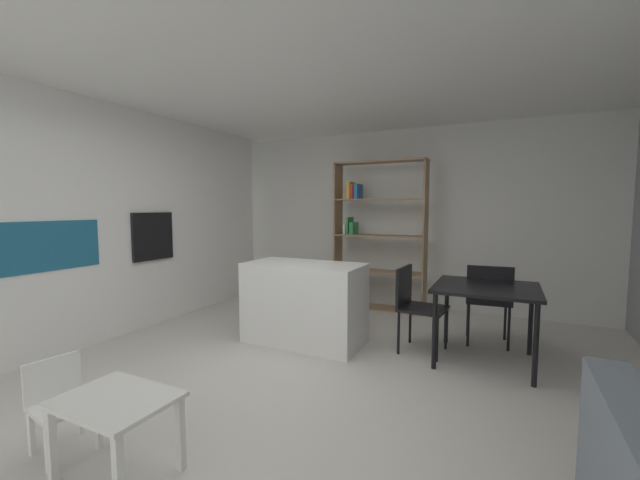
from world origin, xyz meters
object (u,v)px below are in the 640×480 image
at_px(built_in_oven, 153,236).
at_px(child_chair_left, 60,400).
at_px(kitchen_island, 304,303).
at_px(dining_chair_far, 489,296).
at_px(open_bookshelf, 373,236).
at_px(child_table, 116,411).
at_px(dining_table, 486,295).
at_px(dining_chair_island_side, 414,300).

distance_m(built_in_oven, child_chair_left, 2.71).
bearing_deg(built_in_oven, kitchen_island, 7.68).
height_order(child_chair_left, dining_chair_far, dining_chair_far).
distance_m(open_bookshelf, child_table, 4.15).
xyz_separation_m(dining_table, dining_chair_island_side, (-0.68, 0.01, -0.13)).
bearing_deg(kitchen_island, child_table, -87.84).
relative_size(kitchen_island, dining_table, 1.38).
bearing_deg(dining_chair_island_side, kitchen_island, 109.15).
bearing_deg(built_in_oven, open_bookshelf, 42.48).
distance_m(built_in_oven, kitchen_island, 2.15).
xyz_separation_m(kitchen_island, dining_chair_far, (1.83, 0.76, 0.10)).
distance_m(kitchen_island, child_chair_left, 2.37).
bearing_deg(dining_chair_far, kitchen_island, 17.08).
bearing_deg(dining_table, dining_chair_island_side, 179.37).
relative_size(built_in_oven, kitchen_island, 0.46).
bearing_deg(dining_chair_island_side, open_bookshelf, 37.25).
height_order(kitchen_island, dining_chair_far, dining_chair_far).
bearing_deg(built_in_oven, dining_table, 8.33).
relative_size(kitchen_island, dining_chair_island_side, 1.47).
distance_m(open_bookshelf, dining_table, 2.23).
xyz_separation_m(child_table, dining_table, (1.73, 2.62, 0.28)).
relative_size(dining_chair_far, dining_chair_island_side, 1.01).
bearing_deg(child_table, child_chair_left, 178.98).
height_order(built_in_oven, child_chair_left, built_in_oven).
relative_size(dining_table, dining_chair_far, 1.06).
bearing_deg(dining_chair_island_side, child_chair_left, 153.24).
xyz_separation_m(child_chair_left, dining_chair_far, (2.28, 3.09, 0.23)).
relative_size(child_table, child_chair_left, 1.11).
distance_m(open_bookshelf, dining_chair_far, 1.98).
relative_size(child_table, dining_chair_island_side, 0.71).
bearing_deg(open_bookshelf, child_table, -91.59).
relative_size(child_chair_left, dining_chair_island_side, 0.64).
height_order(kitchen_island, open_bookshelf, open_bookshelf).
bearing_deg(open_bookshelf, dining_chair_far, -31.31).
bearing_deg(open_bookshelf, built_in_oven, -137.52).
xyz_separation_m(child_chair_left, dining_table, (2.28, 2.61, 0.35)).
bearing_deg(dining_chair_island_side, child_table, 162.73).
bearing_deg(child_table, kitchen_island, 92.16).
relative_size(built_in_oven, dining_table, 0.64).
bearing_deg(built_in_oven, child_table, -44.45).
bearing_deg(dining_chair_island_side, dining_chair_far, -51.48).
bearing_deg(child_chair_left, dining_chair_island_side, -21.27).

